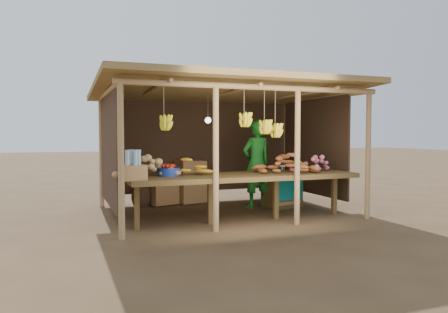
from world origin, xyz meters
name	(u,v)px	position (x,y,z in m)	size (l,w,h in m)	color
ground	(224,212)	(0.00, 0.00, 0.00)	(60.00, 60.00, 0.00)	brown
stall_structure	(220,110)	(-0.08, -0.01, 1.91)	(4.70, 3.50, 2.43)	tan
counter	(244,178)	(0.00, -0.95, 0.74)	(3.90, 1.05, 0.80)	brown
potato_heap	(148,165)	(-1.61, -0.93, 0.99)	(1.10, 0.66, 0.37)	tan
sweet_potato_heap	(286,162)	(0.82, -0.90, 0.98)	(1.08, 0.65, 0.36)	#A8592B
onion_heap	(317,162)	(1.36, -1.07, 0.98)	(0.82, 0.49, 0.36)	#C05D77
banana_pile	(189,164)	(-0.91, -0.79, 0.97)	(0.63, 0.38, 0.35)	yellow
tomato_basin	(169,171)	(-1.25, -0.80, 0.88)	(0.37, 0.37, 0.19)	navy
bottle_box	(133,169)	(-1.90, -1.25, 0.97)	(0.40, 0.34, 0.45)	#A07447
vendor	(256,164)	(0.79, 0.26, 0.88)	(0.64, 0.42, 1.75)	#1A7722
tarp_crate	(282,190)	(1.29, 0.11, 0.35)	(0.85, 0.78, 0.86)	brown
carton_stack	(181,185)	(-0.51, 1.20, 0.39)	(1.25, 0.56, 0.89)	#A07447
burlap_sacks	(151,194)	(-1.16, 1.19, 0.24)	(0.79, 0.42, 0.56)	#422E1F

